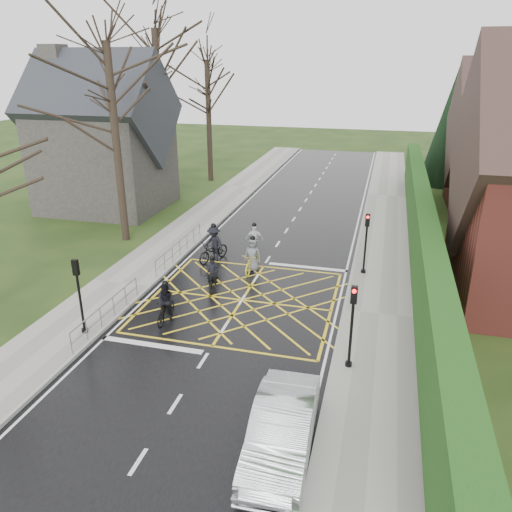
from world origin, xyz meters
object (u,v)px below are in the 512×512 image
at_px(cyclist_lead, 252,259).
at_px(cyclist_front, 254,242).
at_px(cyclist_rear, 212,278).
at_px(car, 282,430).
at_px(cyclist_mid, 214,247).
at_px(cyclist_back, 166,306).

bearing_deg(cyclist_lead, cyclist_front, 106.27).
bearing_deg(cyclist_rear, cyclist_lead, 49.32).
bearing_deg(cyclist_front, car, -81.00).
distance_m(cyclist_rear, cyclist_lead, 2.79).
bearing_deg(cyclist_mid, car, -39.98).
distance_m(cyclist_front, cyclist_lead, 2.48).
bearing_deg(cyclist_lead, cyclist_back, -106.28).
height_order(cyclist_rear, cyclist_mid, cyclist_mid).
xyz_separation_m(cyclist_rear, cyclist_front, (0.72, 4.89, 0.12)).
xyz_separation_m(cyclist_back, cyclist_front, (1.51, 8.31, -0.02)).
distance_m(cyclist_back, cyclist_lead, 6.25).
bearing_deg(cyclist_back, cyclist_lead, 68.56).
relative_size(cyclist_lead, car, 0.43).
bearing_deg(cyclist_mid, cyclist_rear, -48.62).
xyz_separation_m(cyclist_front, cyclist_lead, (0.56, -2.41, -0.00)).
relative_size(cyclist_front, cyclist_lead, 0.92).
bearing_deg(cyclist_back, car, -46.67).
distance_m(cyclist_mid, cyclist_lead, 2.52).
relative_size(cyclist_mid, cyclist_lead, 1.14).
distance_m(cyclist_front, car, 15.09).
bearing_deg(cyclist_rear, car, -73.91).
relative_size(cyclist_rear, cyclist_mid, 0.78).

